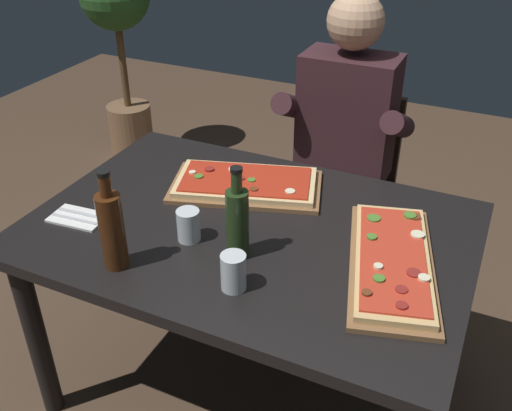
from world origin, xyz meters
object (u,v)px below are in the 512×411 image
(dining_table, at_px, (250,250))
(wine_bottle_dark, at_px, (112,229))
(pizza_rectangular_front, at_px, (246,184))
(diner_chair, at_px, (346,181))
(pizza_rectangular_left, at_px, (392,261))
(tumbler_far_side, at_px, (189,227))
(tumbler_near_camera, at_px, (233,274))
(potted_plant_corner, at_px, (119,35))
(oil_bottle_amber, at_px, (237,221))
(seated_diner, at_px, (342,140))

(dining_table, distance_m, wine_bottle_dark, 0.49)
(pizza_rectangular_front, relative_size, diner_chair, 0.68)
(pizza_rectangular_left, bearing_deg, dining_table, 177.96)
(pizza_rectangular_front, relative_size, tumbler_far_side, 5.77)
(tumbler_near_camera, relative_size, diner_chair, 0.13)
(diner_chair, height_order, potted_plant_corner, potted_plant_corner)
(oil_bottle_amber, distance_m, seated_diner, 0.90)
(tumbler_far_side, bearing_deg, wine_bottle_dark, -121.28)
(wine_bottle_dark, xyz_separation_m, tumbler_far_side, (0.12, 0.20, -0.08))
(wine_bottle_dark, xyz_separation_m, tumbler_near_camera, (0.35, 0.05, -0.08))
(wine_bottle_dark, relative_size, tumbler_near_camera, 2.84)
(seated_diner, bearing_deg, dining_table, -95.79)
(tumbler_near_camera, height_order, seated_diner, seated_diner)
(wine_bottle_dark, xyz_separation_m, potted_plant_corner, (-1.33, 1.83, -0.07))
(dining_table, height_order, seated_diner, seated_diner)
(tumbler_near_camera, bearing_deg, pizza_rectangular_front, 112.36)
(pizza_rectangular_front, relative_size, tumbler_near_camera, 5.39)
(pizza_rectangular_front, distance_m, potted_plant_corner, 1.95)
(seated_diner, relative_size, potted_plant_corner, 1.07)
(oil_bottle_amber, bearing_deg, tumbler_far_side, 176.97)
(tumbler_near_camera, relative_size, seated_diner, 0.08)
(oil_bottle_amber, xyz_separation_m, tumbler_near_camera, (0.06, -0.14, -0.07))
(potted_plant_corner, bearing_deg, wine_bottle_dark, -53.91)
(pizza_rectangular_front, height_order, pizza_rectangular_left, same)
(pizza_rectangular_front, bearing_deg, pizza_rectangular_left, -21.41)
(diner_chair, xyz_separation_m, seated_diner, (0.00, -0.12, 0.26))
(dining_table, distance_m, pizza_rectangular_left, 0.48)
(tumbler_near_camera, distance_m, tumbler_far_side, 0.28)
(wine_bottle_dark, bearing_deg, oil_bottle_amber, 33.12)
(pizza_rectangular_front, distance_m, wine_bottle_dark, 0.59)
(pizza_rectangular_front, distance_m, oil_bottle_amber, 0.41)
(pizza_rectangular_left, bearing_deg, tumbler_near_camera, -143.34)
(dining_table, height_order, tumbler_far_side, tumbler_far_side)
(dining_table, distance_m, seated_diner, 0.75)
(pizza_rectangular_front, distance_m, diner_chair, 0.73)
(pizza_rectangular_left, height_order, oil_bottle_amber, oil_bottle_amber)
(tumbler_near_camera, bearing_deg, potted_plant_corner, 133.51)
(pizza_rectangular_front, bearing_deg, seated_diner, 70.17)
(tumbler_near_camera, xyz_separation_m, tumbler_far_side, (-0.23, 0.15, -0.00))
(oil_bottle_amber, bearing_deg, pizza_rectangular_front, 112.44)
(wine_bottle_dark, distance_m, seated_diner, 1.14)
(tumbler_far_side, bearing_deg, potted_plant_corner, 131.83)
(oil_bottle_amber, bearing_deg, potted_plant_corner, 134.88)
(tumbler_far_side, height_order, potted_plant_corner, potted_plant_corner)
(dining_table, height_order, oil_bottle_amber, oil_bottle_amber)
(pizza_rectangular_front, xyz_separation_m, pizza_rectangular_left, (0.58, -0.23, 0.00))
(oil_bottle_amber, height_order, potted_plant_corner, potted_plant_corner)
(seated_diner, height_order, potted_plant_corner, seated_diner)
(wine_bottle_dark, relative_size, diner_chair, 0.36)
(pizza_rectangular_front, xyz_separation_m, oil_bottle_amber, (0.15, -0.36, 0.10))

